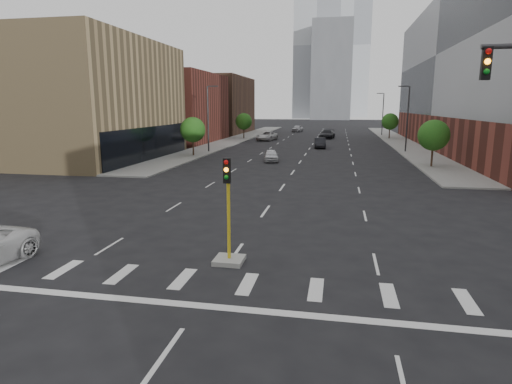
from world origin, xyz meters
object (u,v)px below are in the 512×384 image
(car_mid_right, at_px, (320,143))
(car_far_left, at_px, (267,136))
(car_deep_right, at_px, (327,134))
(car_distant, at_px, (298,128))
(median_traffic_signal, at_px, (229,240))
(car_near_left, at_px, (271,155))

(car_mid_right, distance_m, car_far_left, 16.52)
(car_deep_right, xyz_separation_m, car_distant, (-7.87, 20.80, -0.02))
(car_far_left, bearing_deg, median_traffic_signal, -73.28)
(car_mid_right, relative_size, car_deep_right, 0.81)
(car_near_left, height_order, car_distant, car_distant)
(car_far_left, height_order, car_deep_right, car_deep_right)
(car_deep_right, relative_size, car_distant, 1.20)
(car_mid_right, bearing_deg, car_deep_right, 84.12)
(median_traffic_signal, height_order, car_far_left, median_traffic_signal)
(car_distant, bearing_deg, car_near_left, -78.14)
(median_traffic_signal, xyz_separation_m, car_distant, (-5.81, 90.81, -0.13))
(car_near_left, distance_m, car_distant, 57.90)
(car_far_left, relative_size, car_deep_right, 1.02)
(median_traffic_signal, bearing_deg, car_mid_right, 88.30)
(median_traffic_signal, bearing_deg, car_distant, 93.66)
(car_far_left, bearing_deg, car_near_left, -70.96)
(car_mid_right, height_order, car_deep_right, car_deep_right)
(median_traffic_signal, distance_m, car_mid_right, 50.42)
(median_traffic_signal, distance_m, car_deep_right, 70.05)
(car_near_left, bearing_deg, car_distant, 82.42)
(car_far_left, bearing_deg, car_mid_right, -42.16)
(median_traffic_signal, relative_size, car_far_left, 0.73)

